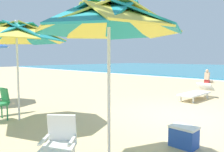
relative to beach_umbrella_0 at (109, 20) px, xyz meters
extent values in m
plane|color=#D3B784|center=(-0.46, 3.45, -2.28)|extent=(80.00, 80.00, 0.00)
cylinder|color=silver|center=(0.00, 0.00, -1.20)|extent=(0.05, 0.05, 2.16)
cube|color=teal|center=(0.51, 0.21, 0.03)|extent=(1.29, 1.21, 0.49)
cube|color=#EFDB4C|center=(0.21, 0.51, 0.03)|extent=(1.21, 1.27, 0.49)
cube|color=teal|center=(-0.21, 0.51, 0.03)|extent=(1.21, 1.29, 0.49)
cube|color=#EFDB4C|center=(-0.51, 0.21, 0.03)|extent=(1.27, 1.21, 0.49)
cube|color=teal|center=(-0.51, -0.21, 0.03)|extent=(1.29, 1.21, 0.49)
cube|color=#EFDB4C|center=(-0.21, -0.51, 0.03)|extent=(1.21, 1.27, 0.49)
cube|color=teal|center=(0.21, -0.51, 0.03)|extent=(1.21, 1.29, 0.49)
cube|color=#EFDB4C|center=(0.51, -0.21, 0.03)|extent=(1.27, 1.21, 0.49)
cube|color=white|center=(-0.14, -0.86, -1.84)|extent=(0.62, 0.62, 0.05)
cube|color=white|center=(-0.27, -0.71, -1.61)|extent=(0.38, 0.35, 0.40)
cube|color=white|center=(0.01, -0.73, -1.73)|extent=(0.29, 0.33, 0.03)
cube|color=white|center=(-0.29, -0.99, -1.73)|extent=(0.29, 0.33, 0.03)
cylinder|color=silver|center=(-3.44, -0.01, -1.17)|extent=(0.05, 0.05, 2.21)
cube|color=teal|center=(-2.87, 0.23, 0.07)|extent=(1.47, 1.37, 0.51)
cube|color=#EFDB4C|center=(-3.20, 0.56, 0.07)|extent=(1.38, 1.46, 0.51)
cube|color=teal|center=(-3.68, 0.56, 0.07)|extent=(1.37, 1.47, 0.51)
cube|color=#EFDB4C|center=(-4.02, 0.23, 0.07)|extent=(1.46, 1.38, 0.51)
cube|color=#EFDB4C|center=(-2.87, -0.25, 0.07)|extent=(1.46, 1.38, 0.51)
sphere|color=silver|center=(-3.44, -0.01, 0.36)|extent=(0.08, 0.08, 0.08)
cube|color=#2D8C4C|center=(-3.83, -0.23, -1.61)|extent=(0.42, 0.12, 0.40)
cube|color=#2D8C4C|center=(-3.62, -0.42, -1.73)|extent=(0.06, 0.40, 0.03)
cylinder|color=#2D8C4C|center=(-3.65, -0.25, -2.07)|extent=(0.04, 0.04, 0.41)
cylinder|color=#2D8C4C|center=(-4.00, -0.27, -2.07)|extent=(0.04, 0.04, 0.41)
cube|color=white|center=(-1.34, 6.15, -2.03)|extent=(0.67, 1.71, 0.06)
cube|color=white|center=(-1.32, 7.21, -1.84)|extent=(0.62, 0.49, 0.36)
cube|color=white|center=(-1.09, 5.51, -2.17)|extent=(0.06, 0.06, 0.22)
cube|color=white|center=(-1.61, 5.52, -2.17)|extent=(0.06, 0.06, 0.22)
cube|color=white|center=(-1.07, 6.78, -2.17)|extent=(0.06, 0.06, 0.22)
cube|color=white|center=(-1.58, 6.79, -2.17)|extent=(0.06, 0.06, 0.22)
cube|color=blue|center=(0.59, 1.41, -2.10)|extent=(0.48, 0.32, 0.36)
cube|color=white|center=(0.59, 1.41, -1.90)|extent=(0.50, 0.34, 0.04)
cube|color=red|center=(-3.39, 12.66, -2.18)|extent=(0.30, 0.24, 0.20)
cube|color=beige|center=(-3.39, 12.64, -1.82)|extent=(0.30, 0.25, 0.54)
sphere|color=beige|center=(-3.39, 12.63, -1.46)|extent=(0.20, 0.20, 0.20)
cube|color=beige|center=(-3.39, 13.06, -2.21)|extent=(0.26, 0.76, 0.14)
camera|label=1|loc=(2.50, -2.47, -0.59)|focal=35.69mm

